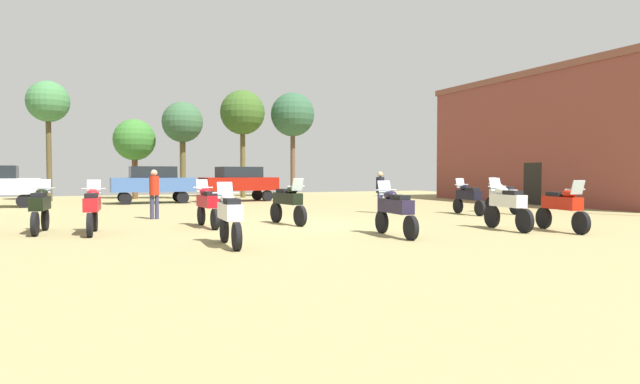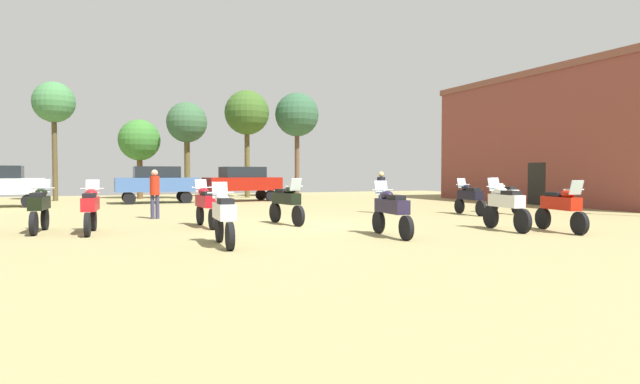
{
  "view_description": "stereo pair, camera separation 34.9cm",
  "coord_description": "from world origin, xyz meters",
  "px_view_note": "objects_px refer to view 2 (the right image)",
  "views": [
    {
      "loc": [
        -6.12,
        -15.68,
        1.69
      ],
      "look_at": [
        1.82,
        2.52,
        0.96
      ],
      "focal_mm": 29.88,
      "sensor_mm": 36.0,
      "label": 1
    },
    {
      "loc": [
        -5.8,
        -15.81,
        1.69
      ],
      "look_at": [
        1.82,
        2.52,
        0.96
      ],
      "focal_mm": 29.88,
      "sensor_mm": 36.0,
      "label": 2
    }
  ],
  "objects_px": {
    "motorcycle_6": "(561,206)",
    "motorcycle_12": "(391,209)",
    "person_1": "(155,190)",
    "tree_4": "(297,115)",
    "motorcycle_1": "(206,204)",
    "car_1": "(243,181)",
    "tree_5": "(139,141)",
    "motorcycle_13": "(287,202)",
    "motorcycle_7": "(505,205)",
    "car_3": "(157,182)",
    "motorcycle_4": "(40,207)",
    "brick_building": "(570,139)",
    "motorcycle_3": "(91,207)",
    "person_2": "(381,189)",
    "motorcycle_11": "(504,196)",
    "motorcycle_2": "(470,197)",
    "tree_7": "(54,104)",
    "motorcycle_10": "(224,215)",
    "tree_6": "(247,114)",
    "tree_3": "(187,124)"
  },
  "relations": [
    {
      "from": "motorcycle_6",
      "to": "motorcycle_12",
      "type": "xyz_separation_m",
      "value": [
        -4.95,
        0.9,
        -0.0
      ]
    },
    {
      "from": "person_1",
      "to": "tree_4",
      "type": "xyz_separation_m",
      "value": [
        10.67,
        14.24,
        4.52
      ]
    },
    {
      "from": "motorcycle_1",
      "to": "car_1",
      "type": "height_order",
      "value": "car_1"
    },
    {
      "from": "motorcycle_6",
      "to": "tree_4",
      "type": "height_order",
      "value": "tree_4"
    },
    {
      "from": "tree_5",
      "to": "motorcycle_13",
      "type": "bearing_deg",
      "value": -80.73
    },
    {
      "from": "motorcycle_7",
      "to": "car_3",
      "type": "relative_size",
      "value": 0.51
    },
    {
      "from": "car_3",
      "to": "motorcycle_4",
      "type": "bearing_deg",
      "value": 161.36
    },
    {
      "from": "person_1",
      "to": "motorcycle_1",
      "type": "bearing_deg",
      "value": -70.38
    },
    {
      "from": "brick_building",
      "to": "motorcycle_3",
      "type": "bearing_deg",
      "value": -166.29
    },
    {
      "from": "motorcycle_6",
      "to": "motorcycle_7",
      "type": "xyz_separation_m",
      "value": [
        -1.15,
        0.92,
        0.02
      ]
    },
    {
      "from": "motorcycle_1",
      "to": "person_2",
      "type": "relative_size",
      "value": 1.3
    },
    {
      "from": "motorcycle_11",
      "to": "motorcycle_2",
      "type": "bearing_deg",
      "value": -176.97
    },
    {
      "from": "motorcycle_12",
      "to": "tree_7",
      "type": "distance_m",
      "value": 25.18
    },
    {
      "from": "tree_7",
      "to": "motorcycle_6",
      "type": "bearing_deg",
      "value": -58.79
    },
    {
      "from": "motorcycle_7",
      "to": "person_2",
      "type": "distance_m",
      "value": 7.18
    },
    {
      "from": "brick_building",
      "to": "car_3",
      "type": "xyz_separation_m",
      "value": [
        -20.9,
        8.54,
        -2.35
      ]
    },
    {
      "from": "motorcycle_1",
      "to": "motorcycle_2",
      "type": "bearing_deg",
      "value": 1.23
    },
    {
      "from": "motorcycle_10",
      "to": "tree_6",
      "type": "relative_size",
      "value": 0.29
    },
    {
      "from": "motorcycle_7",
      "to": "motorcycle_13",
      "type": "relative_size",
      "value": 0.98
    },
    {
      "from": "person_2",
      "to": "tree_3",
      "type": "height_order",
      "value": "tree_3"
    },
    {
      "from": "motorcycle_11",
      "to": "motorcycle_13",
      "type": "bearing_deg",
      "value": -171.17
    },
    {
      "from": "motorcycle_1",
      "to": "tree_7",
      "type": "xyz_separation_m",
      "value": [
        -5.4,
        18.54,
        4.98
      ]
    },
    {
      "from": "motorcycle_1",
      "to": "motorcycle_4",
      "type": "bearing_deg",
      "value": 173.59
    },
    {
      "from": "motorcycle_7",
      "to": "tree_5",
      "type": "height_order",
      "value": "tree_5"
    },
    {
      "from": "car_3",
      "to": "tree_3",
      "type": "xyz_separation_m",
      "value": [
        2.2,
        3.76,
        3.55
      ]
    },
    {
      "from": "motorcycle_11",
      "to": "motorcycle_12",
      "type": "relative_size",
      "value": 0.96
    },
    {
      "from": "tree_7",
      "to": "person_1",
      "type": "bearing_deg",
      "value": -74.15
    },
    {
      "from": "motorcycle_2",
      "to": "motorcycle_11",
      "type": "height_order",
      "value": "motorcycle_11"
    },
    {
      "from": "motorcycle_4",
      "to": "motorcycle_13",
      "type": "xyz_separation_m",
      "value": [
        7.1,
        -0.41,
        0.01
      ]
    },
    {
      "from": "tree_4",
      "to": "tree_5",
      "type": "bearing_deg",
      "value": 172.07
    },
    {
      "from": "tree_7",
      "to": "tree_4",
      "type": "bearing_deg",
      "value": -2.62
    },
    {
      "from": "motorcycle_4",
      "to": "tree_7",
      "type": "height_order",
      "value": "tree_7"
    },
    {
      "from": "motorcycle_4",
      "to": "car_3",
      "type": "bearing_deg",
      "value": 77.44
    },
    {
      "from": "brick_building",
      "to": "tree_5",
      "type": "bearing_deg",
      "value": 146.92
    },
    {
      "from": "car_3",
      "to": "person_2",
      "type": "bearing_deg",
      "value": -144.96
    },
    {
      "from": "brick_building",
      "to": "motorcycle_10",
      "type": "distance_m",
      "value": 23.47
    },
    {
      "from": "person_1",
      "to": "tree_3",
      "type": "height_order",
      "value": "tree_3"
    },
    {
      "from": "motorcycle_4",
      "to": "person_1",
      "type": "height_order",
      "value": "person_1"
    },
    {
      "from": "motorcycle_2",
      "to": "car_3",
      "type": "xyz_separation_m",
      "value": [
        -10.63,
        13.06,
        0.46
      ]
    },
    {
      "from": "brick_building",
      "to": "car_1",
      "type": "height_order",
      "value": "brick_building"
    },
    {
      "from": "motorcycle_11",
      "to": "tree_6",
      "type": "distance_m",
      "value": 19.35
    },
    {
      "from": "brick_building",
      "to": "car_3",
      "type": "height_order",
      "value": "brick_building"
    },
    {
      "from": "motorcycle_7",
      "to": "tree_7",
      "type": "xyz_separation_m",
      "value": [
        -13.21,
        22.79,
        4.95
      ]
    },
    {
      "from": "motorcycle_3",
      "to": "tree_7",
      "type": "distance_m",
      "value": 19.84
    },
    {
      "from": "motorcycle_4",
      "to": "motorcycle_1",
      "type": "bearing_deg",
      "value": 2.22
    },
    {
      "from": "motorcycle_2",
      "to": "tree_3",
      "type": "relative_size",
      "value": 0.35
    },
    {
      "from": "motorcycle_7",
      "to": "motorcycle_12",
      "type": "relative_size",
      "value": 0.97
    },
    {
      "from": "tree_4",
      "to": "tree_6",
      "type": "distance_m",
      "value": 3.39
    },
    {
      "from": "car_1",
      "to": "car_3",
      "type": "xyz_separation_m",
      "value": [
        -4.78,
        0.0,
        0.0
      ]
    },
    {
      "from": "brick_building",
      "to": "person_1",
      "type": "distance_m",
      "value": 22.16
    }
  ]
}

